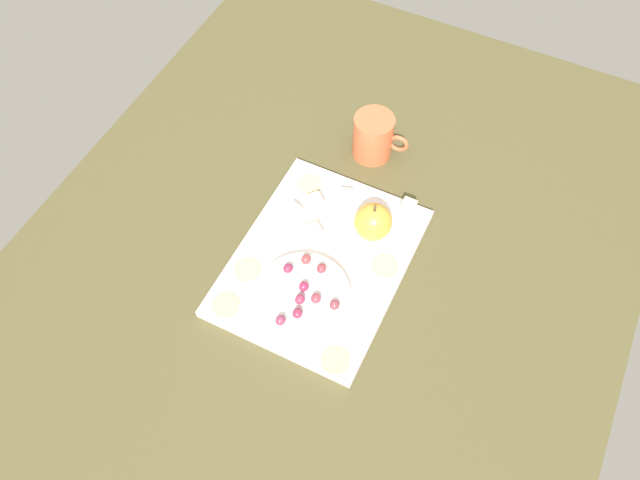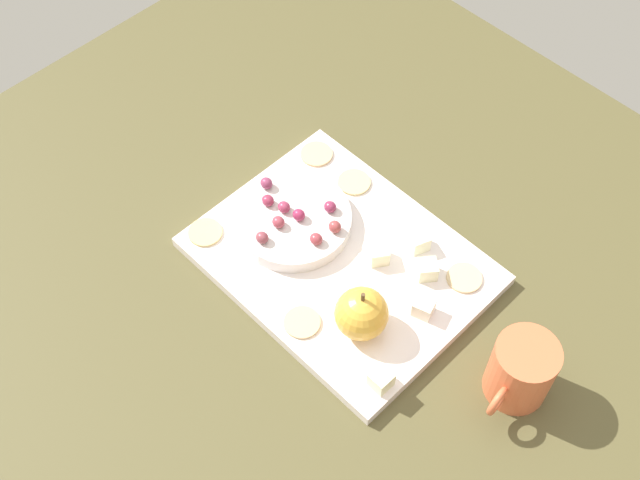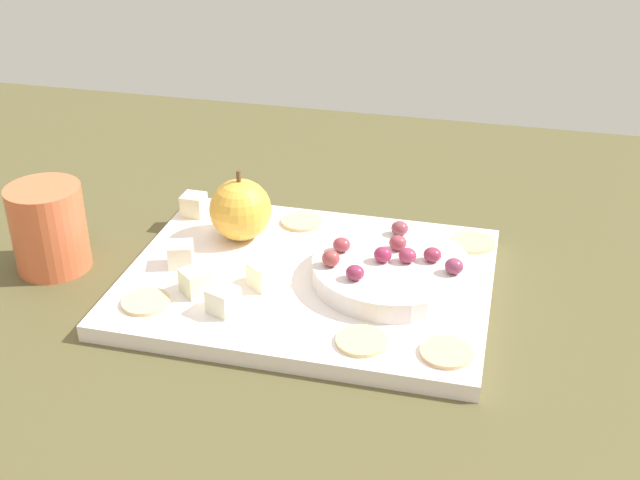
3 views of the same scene
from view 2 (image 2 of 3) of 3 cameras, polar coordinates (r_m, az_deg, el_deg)
table at (r=110.42cm, az=3.28°, el=-3.80°), size 129.58×104.36×4.04cm
platter at (r=109.70cm, az=1.43°, el=-1.48°), size 36.43×28.12×1.68cm
serving_dish at (r=111.23cm, az=-1.86°, el=1.38°), size 15.81×15.81×2.13cm
apple_whole at (r=100.79cm, az=2.90°, el=-5.12°), size 6.71×6.71×6.71cm
apple_stem at (r=97.37cm, az=2.99°, el=-3.97°), size 0.50×0.50×1.20cm
cheese_cube_0 at (r=109.72cm, az=6.83°, el=-0.10°), size 3.18×3.18×2.47cm
cheese_cube_1 at (r=108.07cm, az=4.09°, el=-0.99°), size 3.43×3.43×2.47cm
cheese_cube_2 at (r=107.40cm, az=7.44°, el=-2.03°), size 3.47×3.47×2.47cm
cheese_cube_3 at (r=104.39cm, az=7.20°, el=-4.63°), size 3.12×3.12×2.47cm
cheese_cube_4 at (r=99.23cm, az=4.24°, el=-9.63°), size 2.52×2.52×2.47cm
cracker_0 at (r=116.38cm, az=2.38°, el=4.02°), size 4.66×4.66×0.40cm
cracker_1 at (r=103.70cm, az=-1.25°, el=-5.73°), size 4.66×4.66×0.40cm
cracker_2 at (r=119.62cm, az=-0.24°, el=5.97°), size 4.66×4.66×0.40cm
cracker_3 at (r=112.13cm, az=-7.96°, el=0.53°), size 4.66×4.66×0.40cm
cracker_4 at (r=108.67cm, az=9.97°, el=-2.60°), size 4.66×4.66×0.40cm
grape_0 at (r=107.19cm, az=-0.27°, el=0.07°), size 1.78×1.60×1.47cm
grape_1 at (r=112.95cm, az=-3.70°, el=3.97°), size 1.78×1.60×1.59cm
grape_2 at (r=110.33cm, az=-2.51°, el=2.30°), size 1.78×1.60×1.50cm
grape_3 at (r=107.55cm, az=-4.03°, el=0.17°), size 1.78×1.60×1.51cm
grape_4 at (r=111.15cm, az=-3.63°, el=2.75°), size 1.78×1.60×1.46cm
grape_5 at (r=108.22cm, az=1.04°, el=0.92°), size 1.78×1.60×1.66cm
grape_6 at (r=109.43cm, az=-1.47°, el=1.75°), size 1.78×1.60×1.59cm
grape_7 at (r=108.84cm, az=-2.90°, el=1.24°), size 1.78×1.60×1.55cm
grape_8 at (r=110.26cm, az=0.71°, el=2.31°), size 1.78×1.60×1.49cm
cup at (r=100.38cm, az=13.73°, el=-8.79°), size 7.69×10.90×9.24cm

